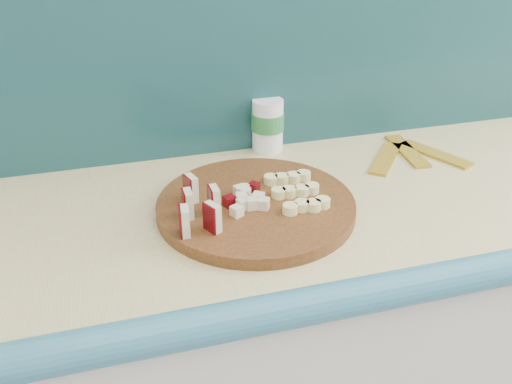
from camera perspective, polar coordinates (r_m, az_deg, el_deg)
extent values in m
cube|color=silver|center=(1.60, 18.99, -13.50)|extent=(2.20, 0.60, 0.88)
cube|color=#E1D183|center=(1.35, 22.04, 1.03)|extent=(2.20, 0.60, 0.03)
cube|color=teal|center=(1.48, 17.39, 15.27)|extent=(2.20, 0.02, 0.50)
cylinder|color=#3F230D|center=(1.10, 0.00, -1.45)|extent=(0.39, 0.39, 0.02)
cube|color=beige|center=(0.99, -7.08, -2.92)|extent=(0.01, 0.03, 0.05)
cube|color=#4D0509|center=(0.99, -7.57, -2.99)|extent=(0.00, 0.03, 0.05)
cube|color=beige|center=(1.04, -6.75, -1.18)|extent=(0.01, 0.03, 0.05)
cube|color=#4D0509|center=(1.04, -7.22, -1.25)|extent=(0.00, 0.03, 0.05)
cube|color=beige|center=(1.09, -6.46, 0.39)|extent=(0.01, 0.03, 0.05)
cube|color=#4D0509|center=(1.09, -6.90, 0.33)|extent=(0.00, 0.03, 0.05)
cube|color=beige|center=(1.00, -4.32, -2.52)|extent=(0.01, 0.03, 0.05)
cube|color=#4D0509|center=(1.00, -4.80, -2.59)|extent=(0.00, 0.03, 0.05)
cube|color=beige|center=(1.05, -4.13, -0.81)|extent=(0.01, 0.03, 0.05)
cube|color=#4D0509|center=(1.05, -4.59, -0.88)|extent=(0.00, 0.03, 0.05)
cube|color=#F4ECC3|center=(1.09, -0.76, -0.59)|extent=(0.02, 0.02, 0.02)
cube|color=#F4ECC3|center=(1.10, -0.62, -0.34)|extent=(0.02, 0.02, 0.02)
cube|color=#4D0509|center=(1.11, -0.97, -0.06)|extent=(0.02, 0.02, 0.02)
cube|color=#F4ECC3|center=(1.09, -1.37, -0.41)|extent=(0.02, 0.02, 0.02)
cube|color=#F4ECC3|center=(1.09, -1.92, -0.40)|extent=(0.02, 0.02, 0.02)
cube|color=#F4ECC3|center=(1.09, -2.48, -0.65)|extent=(0.02, 0.02, 0.02)
cube|color=#F4ECC3|center=(1.08, -1.70, -0.81)|extent=(0.02, 0.02, 0.02)
cube|color=#F4ECC3|center=(1.07, -1.61, -1.11)|extent=(0.02, 0.02, 0.02)
cube|color=#4D0509|center=(1.06, -0.99, -1.36)|extent=(0.02, 0.02, 0.02)
cube|color=#F4ECC3|center=(1.08, -0.70, -0.92)|extent=(0.02, 0.02, 0.02)
cube|color=#F4ECC3|center=(1.08, -0.09, -0.80)|extent=(0.02, 0.02, 0.02)
cylinder|color=#F6EE96|center=(1.06, 3.37, -1.64)|extent=(0.03, 0.03, 0.02)
cylinder|color=#F6EE96|center=(1.06, 4.54, -1.46)|extent=(0.03, 0.03, 0.02)
cylinder|color=#F6EE96|center=(1.07, 5.69, -1.28)|extent=(0.03, 0.03, 0.02)
cylinder|color=#F6EE96|center=(1.08, 6.83, -1.10)|extent=(0.03, 0.03, 0.02)
cylinder|color=#F6EE96|center=(1.10, 2.39, -0.18)|extent=(0.03, 0.03, 0.02)
cylinder|color=#F6EE96|center=(1.11, 3.51, -0.02)|extent=(0.03, 0.03, 0.02)
cylinder|color=#F6EE96|center=(1.12, 4.62, 0.15)|extent=(0.03, 0.03, 0.02)
cylinder|color=#F6EE96|center=(1.13, 5.72, 0.30)|extent=(0.03, 0.03, 0.02)
cylinder|color=#F6EE96|center=(1.15, 1.48, 1.16)|extent=(0.03, 0.03, 0.02)
cylinder|color=#F6EE96|center=(1.16, 2.57, 1.31)|extent=(0.03, 0.03, 0.02)
cylinder|color=#F6EE96|center=(1.17, 3.64, 1.46)|extent=(0.03, 0.03, 0.02)
cylinder|color=#F6EE96|center=(1.17, 4.70, 1.60)|extent=(0.03, 0.03, 0.02)
cylinder|color=white|center=(1.34, 1.18, 6.69)|extent=(0.07, 0.07, 0.12)
cylinder|color=#2F823E|center=(1.34, 1.18, 7.10)|extent=(0.08, 0.08, 0.04)
cube|color=gold|center=(1.35, 12.85, 3.31)|extent=(0.14, 0.16, 0.01)
cube|color=gold|center=(1.39, 14.87, 3.99)|extent=(0.05, 0.18, 0.01)
cube|color=gold|center=(1.40, 17.52, 3.64)|extent=(0.11, 0.18, 0.01)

